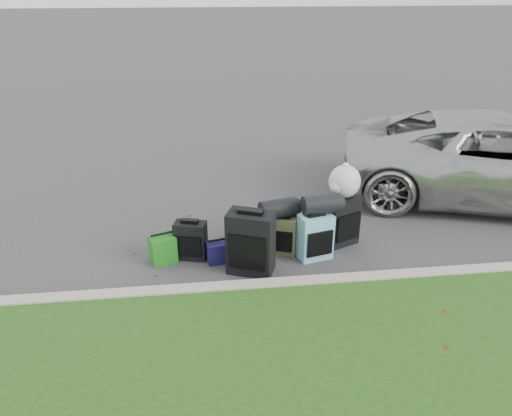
{
  "coord_description": "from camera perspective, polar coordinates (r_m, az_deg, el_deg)",
  "views": [
    {
      "loc": [
        -0.83,
        -5.86,
        3.39
      ],
      "look_at": [
        -0.1,
        0.2,
        0.55
      ],
      "focal_mm": 35.0,
      "sensor_mm": 36.0,
      "label": 1
    }
  ],
  "objects": [
    {
      "name": "duffel_left",
      "position": [
        6.49,
        2.52,
        -0.08
      ],
      "size": [
        0.52,
        0.36,
        0.26
      ],
      "primitive_type": "cylinder",
      "rotation": [
        0.0,
        1.57,
        0.25
      ],
      "color": "black",
      "rests_on": "suitcase_olive"
    },
    {
      "name": "suitcase_small_black",
      "position": [
        6.58,
        -7.47,
        -3.69
      ],
      "size": [
        0.45,
        0.32,
        0.51
      ],
      "primitive_type": "cube",
      "rotation": [
        0.0,
        0.0,
        -0.26
      ],
      "color": "black",
      "rests_on": "ground"
    },
    {
      "name": "duffel_right",
      "position": [
        6.43,
        7.35,
        0.41
      ],
      "size": [
        0.48,
        0.3,
        0.25
      ],
      "primitive_type": "cylinder",
      "rotation": [
        0.0,
        1.57,
        0.11
      ],
      "color": "black",
      "rests_on": "suitcase_teal"
    },
    {
      "name": "curb",
      "position": [
        5.94,
        2.38,
        -8.99
      ],
      "size": [
        120.0,
        0.18,
        0.15
      ],
      "primitive_type": "cube",
      "color": "#9E937F",
      "rests_on": "ground"
    },
    {
      "name": "suitcase_olive",
      "position": [
        6.66,
        3.02,
        -3.12
      ],
      "size": [
        0.43,
        0.35,
        0.52
      ],
      "primitive_type": "cube",
      "rotation": [
        0.0,
        0.0,
        -0.33
      ],
      "color": "#3E4027",
      "rests_on": "ground"
    },
    {
      "name": "trash_bag",
      "position": [
        6.76,
        10.1,
        3.01
      ],
      "size": [
        0.43,
        0.43,
        0.43
      ],
      "primitive_type": "sphere",
      "color": "silver",
      "rests_on": "suitcase_large_black_right"
    },
    {
      "name": "suitcase_large_black_left",
      "position": [
        6.17,
        -0.6,
        -3.99
      ],
      "size": [
        0.65,
        0.52,
        0.81
      ],
      "primitive_type": "cube",
      "rotation": [
        0.0,
        0.0,
        -0.39
      ],
      "color": "black",
      "rests_on": "ground"
    },
    {
      "name": "suitcase_teal",
      "position": [
        6.55,
        6.78,
        -3.29
      ],
      "size": [
        0.48,
        0.35,
        0.61
      ],
      "primitive_type": "cube",
      "rotation": [
        0.0,
        0.0,
        0.24
      ],
      "color": "#5B98A7",
      "rests_on": "ground"
    },
    {
      "name": "suv",
      "position": [
        9.05,
        26.33,
        5.06
      ],
      "size": [
        5.56,
        3.86,
        1.41
      ],
      "primitive_type": "imported",
      "rotation": [
        0.0,
        0.0,
        1.24
      ],
      "color": "#B7B7B2",
      "rests_on": "ground"
    },
    {
      "name": "tote_navy",
      "position": [
        6.51,
        -4.46,
        -5.05
      ],
      "size": [
        0.3,
        0.25,
        0.28
      ],
      "primitive_type": "cube",
      "rotation": [
        0.0,
        0.0,
        0.21
      ],
      "color": "#19154B",
      "rests_on": "ground"
    },
    {
      "name": "ground",
      "position": [
        6.81,
        1.04,
        -4.86
      ],
      "size": [
        120.0,
        120.0,
        0.0
      ],
      "primitive_type": "plane",
      "color": "#383535",
      "rests_on": "ground"
    },
    {
      "name": "tote_green",
      "position": [
        6.59,
        -10.6,
        -4.63
      ],
      "size": [
        0.39,
        0.35,
        0.36
      ],
      "primitive_type": "cube",
      "rotation": [
        0.0,
        0.0,
        0.34
      ],
      "color": "#1F791A",
      "rests_on": "ground"
    },
    {
      "name": "suitcase_large_black_right",
      "position": [
        6.94,
        9.72,
        -1.44
      ],
      "size": [
        0.53,
        0.44,
        0.69
      ],
      "primitive_type": "cube",
      "rotation": [
        0.0,
        0.0,
        0.42
      ],
      "color": "black",
      "rests_on": "ground"
    }
  ]
}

